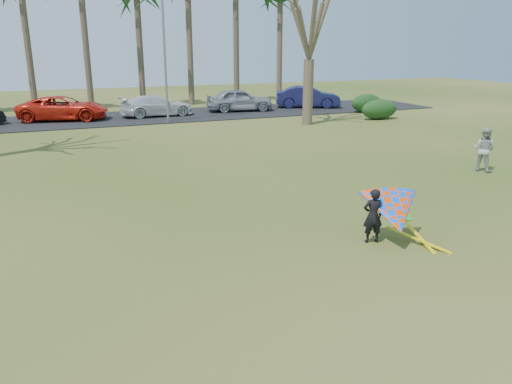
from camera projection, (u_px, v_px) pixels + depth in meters
name	position (u px, v px, depth m)	size (l,w,h in m)	color
ground	(287.00, 258.00, 11.96)	(100.00, 100.00, 0.00)	#234910
parking_strip	(130.00, 118.00, 34.14)	(46.00, 7.00, 0.06)	black
bare_tree_right	(310.00, 15.00, 29.66)	(6.27, 6.27, 9.21)	brown
streetlight	(167.00, 51.00, 30.98)	(2.28, 0.18, 8.00)	gray
hedge_near	(379.00, 109.00, 33.48)	(2.67, 1.21, 1.34)	#173914
hedge_far	(366.00, 103.00, 36.86)	(2.42, 1.14, 1.35)	#153814
car_2	(63.00, 108.00, 32.67)	(2.60, 5.63, 1.57)	red
car_3	(157.00, 106.00, 34.55)	(2.02, 4.96, 1.44)	silver
car_4	(240.00, 100.00, 37.06)	(1.96, 4.87, 1.66)	#8F949B
car_5	(308.00, 97.00, 39.17)	(1.74, 4.99, 1.64)	#181948
pedestrian_a	(484.00, 149.00, 19.85)	(0.86, 0.67, 1.77)	#B0AFAB
kite_flyer	(393.00, 212.00, 12.63)	(2.13, 2.39, 2.02)	black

